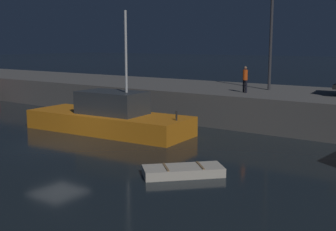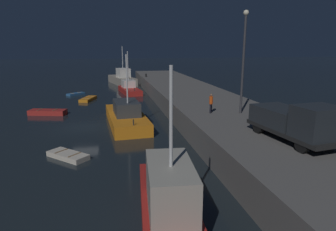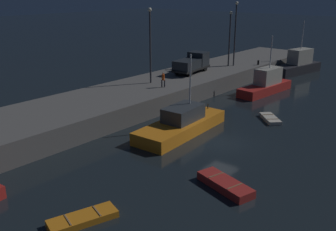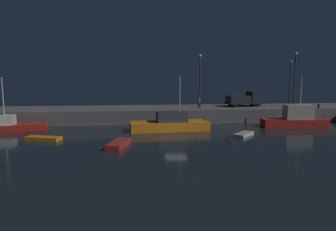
{
  "view_description": "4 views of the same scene",
  "coord_description": "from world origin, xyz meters",
  "px_view_note": "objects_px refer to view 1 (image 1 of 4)",
  "views": [
    {
      "loc": [
        17.16,
        -14.21,
        5.13
      ],
      "look_at": [
        3.33,
        5.03,
        1.19
      ],
      "focal_mm": 46.67,
      "sensor_mm": 36.0,
      "label": 1
    },
    {
      "loc": [
        28.19,
        2.58,
        7.61
      ],
      "look_at": [
        2.09,
        7.87,
        1.27
      ],
      "focal_mm": 31.26,
      "sensor_mm": 36.0,
      "label": 2
    },
    {
      "loc": [
        -25.42,
        -16.02,
        12.4
      ],
      "look_at": [
        -1.24,
        4.86,
        1.69
      ],
      "focal_mm": 40.78,
      "sensor_mm": 36.0,
      "label": 3
    },
    {
      "loc": [
        -4.53,
        -33.66,
        6.99
      ],
      "look_at": [
        -0.16,
        7.16,
        1.51
      ],
      "focal_mm": 31.81,
      "sensor_mm": 36.0,
      "label": 4
    }
  ],
  "objects_px": {
    "fishing_trawler_green": "(109,118)",
    "dockworker": "(245,78)",
    "dinghy_orange_near": "(183,171)",
    "lamp_post_west": "(272,16)"
  },
  "relations": [
    {
      "from": "dinghy_orange_near",
      "to": "dockworker",
      "type": "xyz_separation_m",
      "value": [
        -2.96,
        11.45,
        2.8
      ]
    },
    {
      "from": "fishing_trawler_green",
      "to": "dockworker",
      "type": "distance_m",
      "value": 8.93
    },
    {
      "from": "dinghy_orange_near",
      "to": "lamp_post_west",
      "type": "relative_size",
      "value": 0.37
    },
    {
      "from": "fishing_trawler_green",
      "to": "dockworker",
      "type": "height_order",
      "value": "fishing_trawler_green"
    },
    {
      "from": "fishing_trawler_green",
      "to": "dinghy_orange_near",
      "type": "height_order",
      "value": "fishing_trawler_green"
    },
    {
      "from": "dinghy_orange_near",
      "to": "fishing_trawler_green",
      "type": "bearing_deg",
      "value": 150.96
    },
    {
      "from": "dinghy_orange_near",
      "to": "lamp_post_west",
      "type": "distance_m",
      "value": 15.6
    },
    {
      "from": "fishing_trawler_green",
      "to": "lamp_post_west",
      "type": "height_order",
      "value": "lamp_post_west"
    },
    {
      "from": "lamp_post_west",
      "to": "dinghy_orange_near",
      "type": "bearing_deg",
      "value": -80.36
    },
    {
      "from": "lamp_post_west",
      "to": "dockworker",
      "type": "distance_m",
      "value": 4.64
    }
  ]
}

